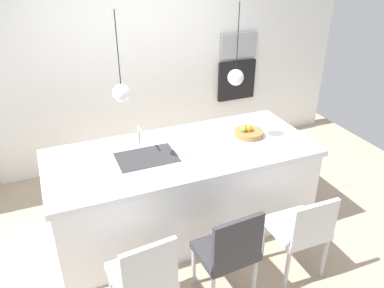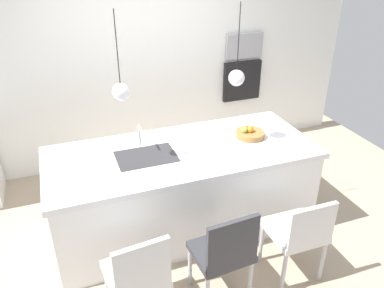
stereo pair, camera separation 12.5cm
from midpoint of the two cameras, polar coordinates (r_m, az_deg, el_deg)
name	(u,v)px [view 1 (the left image)]	position (r m, az deg, el deg)	size (l,w,h in m)	color
floor	(183,224)	(4.27, -2.13, -11.72)	(6.60, 6.60, 0.00)	tan
back_wall	(135,66)	(5.08, -9.08, 11.28)	(6.00, 0.10, 2.60)	white
kitchen_island	(183,189)	(3.99, -2.24, -6.66)	(2.63, 1.10, 0.91)	white
sink_basin	(147,158)	(3.67, -7.67, -2.04)	(0.56, 0.40, 0.02)	#2D2D30
faucet	(140,135)	(3.78, -8.68, 1.39)	(0.02, 0.17, 0.22)	silver
fruit_bowl	(248,132)	(4.05, 7.43, 1.72)	(0.30, 0.30, 0.13)	#9E6B38
microwave	(238,45)	(5.48, 6.16, 14.33)	(0.54, 0.08, 0.34)	#9E9EA3
oven	(236,80)	(5.62, 5.90, 9.37)	(0.56, 0.08, 0.56)	black
chair_near	(144,277)	(3.05, -8.35, -18.84)	(0.48, 0.51, 0.92)	silver
chair_middle	(229,250)	(3.23, 4.34, -15.40)	(0.48, 0.43, 0.90)	#333338
chair_far	(301,229)	(3.54, 14.81, -12.01)	(0.46, 0.45, 0.86)	silver
pendant_light_left	(121,92)	(3.35, -11.44, 7.47)	(0.15, 0.15, 0.75)	silver
pendant_light_right	(236,77)	(3.70, 5.49, 9.82)	(0.15, 0.15, 0.75)	silver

